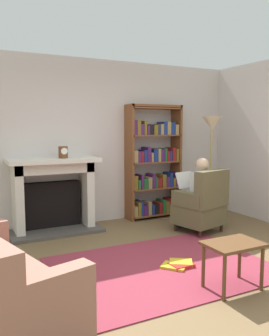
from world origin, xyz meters
TOP-DOWN VIEW (x-y plane):
  - ground at (0.00, 0.00)m, footprint 14.00×14.00m
  - back_wall at (0.00, 2.55)m, footprint 5.60×0.10m
  - side_wall_right at (2.65, 1.25)m, footprint 0.10×5.20m
  - area_rug at (0.00, 0.30)m, footprint 2.40×1.80m
  - fireplace at (-0.74, 2.30)m, footprint 1.38×0.64m
  - mantel_clock at (-0.60, 2.20)m, footprint 0.14×0.14m
  - bookshelf at (1.05, 2.33)m, footprint 0.99×0.32m
  - armchair_reading at (1.26, 1.20)m, footprint 0.77×0.76m
  - seated_reader at (1.23, 1.32)m, footprint 0.45×0.58m
  - side_table at (0.34, -0.47)m, footprint 0.56×0.39m
  - scattered_books at (0.18, 0.23)m, footprint 0.44×0.36m
  - floor_lamp at (1.80, 1.69)m, footprint 0.32×0.32m

SIDE VIEW (x-z plane):
  - ground at x=0.00m, z-range 0.00..0.00m
  - area_rug at x=0.00m, z-range 0.00..0.01m
  - scattered_books at x=0.18m, z-range 0.01..0.05m
  - side_table at x=0.34m, z-range 0.16..0.64m
  - armchair_reading at x=1.26m, z-range -0.06..0.91m
  - fireplace at x=-0.74m, z-range 0.03..1.16m
  - seated_reader at x=1.23m, z-range 0.05..1.19m
  - bookshelf at x=1.05m, z-range -0.03..1.95m
  - mantel_clock at x=-0.60m, z-range 1.13..1.31m
  - back_wall at x=0.00m, z-range 0.00..2.70m
  - side_wall_right at x=2.65m, z-range 0.00..2.70m
  - floor_lamp at x=1.80m, z-range 0.62..2.39m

